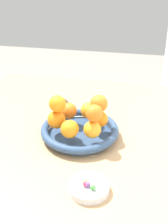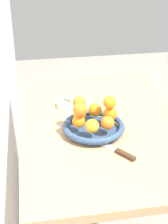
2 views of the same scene
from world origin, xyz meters
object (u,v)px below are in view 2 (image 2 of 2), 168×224
object	(u,v)px
orange_7	(79,102)
candy_ball_2	(65,99)
orange_2	(110,114)
candy_ball_3	(69,100)
fruit_bowl	(93,127)
orange_0	(92,126)
orange_8	(110,102)
orange_5	(79,121)
candy_ball_0	(70,100)
candy_dish	(68,104)
orange_3	(95,110)
knife	(113,149)
orange_1	(108,123)
orange_4	(80,113)
dining_table	(103,138)
candy_ball_1	(70,100)
orange_6	(80,109)

from	to	relation	value
orange_7	candy_ball_2	size ratio (longest dim) A/B	3.51
orange_2	candy_ball_3	xyz separation A→B (m)	(0.25, 0.15, -0.04)
fruit_bowl	orange_0	world-z (taller)	orange_0
orange_8	orange_5	bearing A→B (deg)	102.59
orange_2	candy_ball_0	size ratio (longest dim) A/B	4.18
candy_dish	orange_3	distance (m)	0.22
orange_3	knife	xyz separation A→B (m)	(-0.21, -0.03, -0.06)
orange_5	knife	bearing A→B (deg)	-138.81
orange_8	candy_ball_2	size ratio (longest dim) A/B	3.57
orange_1	candy_ball_0	bearing A→B (deg)	20.26
orange_4	candy_ball_3	size ratio (longest dim) A/B	3.64
orange_3	candy_ball_3	distance (m)	0.23
orange_1	orange_8	xyz separation A→B (m)	(0.07, -0.02, 0.06)
dining_table	candy_ball_0	xyz separation A→B (m)	(0.19, 0.13, 0.12)
candy_ball_1	orange_3	bearing A→B (deg)	-156.74
orange_3	orange_7	bearing A→B (deg)	105.47
orange_6	orange_4	bearing A→B (deg)	-7.44
candy_ball_0	orange_6	bearing A→B (deg)	-178.87
dining_table	candy_ball_0	world-z (taller)	candy_ball_0
fruit_bowl	orange_6	xyz separation A→B (m)	(-0.02, 0.06, 0.10)
orange_3	knife	distance (m)	0.23
candy_ball_0	candy_ball_1	xyz separation A→B (m)	(0.01, 0.00, 0.00)
orange_7	orange_8	world-z (taller)	orange_8
orange_6	candy_ball_1	xyz separation A→B (m)	(0.29, 0.01, -0.09)
dining_table	orange_6	xyz separation A→B (m)	(-0.09, 0.12, 0.21)
orange_6	orange_7	bearing A→B (deg)	-4.79
orange_7	candy_ball_2	world-z (taller)	orange_7
orange_0	orange_4	size ratio (longest dim) A/B	1.01
orange_1	candy_ball_1	xyz separation A→B (m)	(0.32, 0.12, -0.04)
candy_ball_3	orange_3	bearing A→B (deg)	-155.55
orange_3	orange_6	xyz separation A→B (m)	(-0.09, 0.08, 0.05)
orange_6	candy_ball_2	xyz separation A→B (m)	(0.30, 0.03, -0.09)
candy_ball_1	candy_ball_3	xyz separation A→B (m)	(0.00, 0.01, -0.00)
fruit_bowl	orange_2	size ratio (longest dim) A/B	4.37
candy_ball_2	orange_5	bearing A→B (deg)	-175.61
orange_4	orange_5	world-z (taller)	orange_4
orange_2	orange_8	distance (m)	0.06
orange_2	orange_4	bearing A→B (deg)	74.08
orange_4	candy_ball_2	world-z (taller)	orange_4
orange_5	orange_8	size ratio (longest dim) A/B	0.97
fruit_bowl	knife	xyz separation A→B (m)	(-0.15, -0.05, -0.02)
fruit_bowl	orange_3	distance (m)	0.08
candy_dish	candy_ball_1	bearing A→B (deg)	-45.48
candy_ball_0	orange_3	bearing A→B (deg)	-156.00
orange_6	candy_ball_3	distance (m)	0.30
orange_3	candy_ball_0	xyz separation A→B (m)	(0.19, 0.09, -0.04)
fruit_bowl	candy_ball_1	bearing A→B (deg)	14.01
fruit_bowl	candy_ball_3	distance (m)	0.28
orange_2	orange_4	xyz separation A→B (m)	(0.04, 0.13, -0.00)
orange_0	candy_ball_0	xyz separation A→B (m)	(0.33, 0.05, -0.04)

